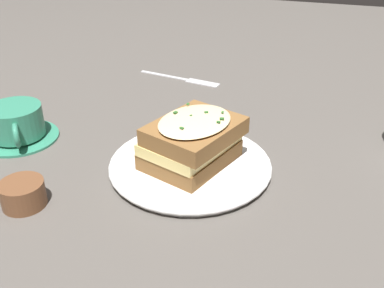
# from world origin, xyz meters

# --- Properties ---
(ground_plane) EXTENTS (2.40, 2.40, 0.00)m
(ground_plane) POSITION_xyz_m (0.00, 0.00, 0.00)
(ground_plane) COLOR #514C47
(dinner_plate) EXTENTS (0.24, 0.24, 0.01)m
(dinner_plate) POSITION_xyz_m (0.00, -0.03, 0.01)
(dinner_plate) COLOR white
(dinner_plate) RESTS_ON ground_plane
(sandwich) EXTENTS (0.14, 0.16, 0.08)m
(sandwich) POSITION_xyz_m (0.00, -0.03, 0.05)
(sandwich) COLOR brown
(sandwich) RESTS_ON dinner_plate
(teacup_with_saucer) EXTENTS (0.13, 0.13, 0.06)m
(teacup_with_saucer) POSITION_xyz_m (-0.30, -0.02, 0.03)
(teacup_with_saucer) COLOR #338466
(teacup_with_saucer) RESTS_ON ground_plane
(fork) EXTENTS (0.19, 0.05, 0.00)m
(fork) POSITION_xyz_m (-0.11, 0.31, 0.00)
(fork) COLOR silver
(fork) RESTS_ON ground_plane
(condiment_pot) EXTENTS (0.06, 0.06, 0.03)m
(condiment_pot) POSITION_xyz_m (-0.18, -0.17, 0.02)
(condiment_pot) COLOR brown
(condiment_pot) RESTS_ON ground_plane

